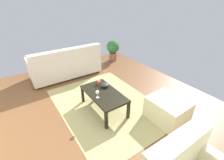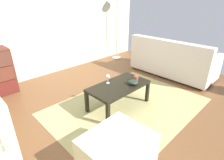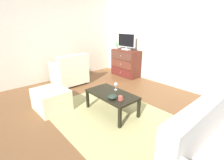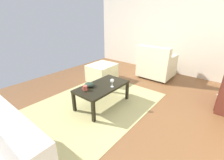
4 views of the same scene
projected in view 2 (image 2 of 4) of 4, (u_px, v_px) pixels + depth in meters
name	position (u px, v px, depth m)	size (l,w,h in m)	color
ground_plane	(112.00, 108.00, 3.16)	(5.88, 4.92, 0.05)	brown
wall_accent_rear	(43.00, 20.00, 4.04)	(5.88, 0.12, 2.53)	beige
area_rug	(128.00, 106.00, 3.14)	(2.60, 1.90, 0.01)	tan
coffee_table	(119.00, 88.00, 3.00)	(1.04, 0.56, 0.42)	black
wine_glass	(108.00, 77.00, 3.00)	(0.07, 0.07, 0.16)	silver
mug	(136.00, 78.00, 3.12)	(0.11, 0.08, 0.08)	#A6473A
bowl_decorative	(133.00, 82.00, 2.99)	(0.18, 0.18, 0.08)	#212F24
couch_large	(171.00, 61.00, 4.30)	(0.85, 1.93, 0.88)	#332319
ottoman	(117.00, 153.00, 1.92)	(0.70, 0.60, 0.44)	beige
standing_lamp	(117.00, 2.00, 4.96)	(0.32, 0.32, 1.89)	#A59E8C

